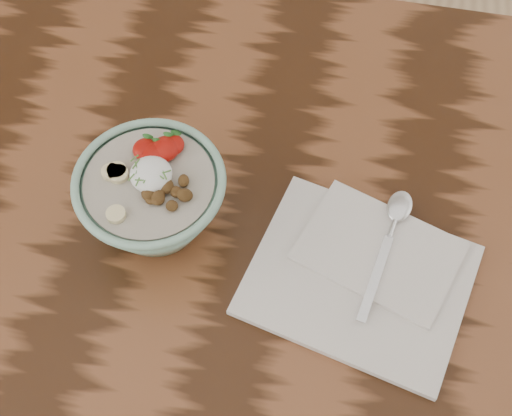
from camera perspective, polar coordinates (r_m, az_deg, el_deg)
The scene contains 4 objects.
table at distance 101.50cm, azimuth 0.31°, elevation -4.05°, with size 160.00×90.00×75.00cm.
breakfast_bowl at distance 89.04cm, azimuth -8.25°, elevation 0.87°, with size 18.59×18.59×12.39cm.
napkin at distance 90.44cm, azimuth 8.55°, elevation -5.22°, with size 30.51×26.79×1.62cm.
spoon at distance 92.85cm, azimuth 10.97°, elevation -1.22°, with size 5.70×19.51×1.02cm.
Camera 1 is at (8.06, -44.30, 156.67)cm, focal length 50.00 mm.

